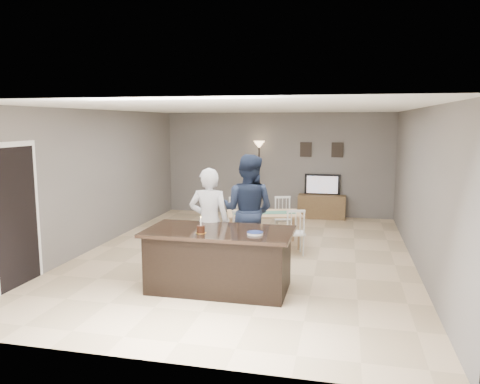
% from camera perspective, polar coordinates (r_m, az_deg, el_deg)
% --- Properties ---
extents(floor, '(8.00, 8.00, 0.00)m').
position_cam_1_polar(floor, '(8.77, 0.61, -7.75)').
color(floor, '#D9B78B').
rests_on(floor, ground).
extents(room_shell, '(8.00, 8.00, 8.00)m').
position_cam_1_polar(room_shell, '(8.46, 0.63, 3.22)').
color(room_shell, slate).
rests_on(room_shell, floor).
extents(kitchen_island, '(2.15, 1.10, 0.90)m').
position_cam_1_polar(kitchen_island, '(6.97, -2.55, -8.22)').
color(kitchen_island, black).
rests_on(kitchen_island, floor).
extents(tv_console, '(1.20, 0.40, 0.60)m').
position_cam_1_polar(tv_console, '(12.21, 9.92, -1.77)').
color(tv_console, brown).
rests_on(tv_console, floor).
extents(television, '(0.91, 0.12, 0.53)m').
position_cam_1_polar(television, '(12.19, 10.00, 0.89)').
color(television, black).
rests_on(television, tv_console).
extents(tv_screen_glow, '(0.78, 0.00, 0.78)m').
position_cam_1_polar(tv_screen_glow, '(12.11, 9.98, 0.88)').
color(tv_screen_glow, orange).
rests_on(tv_screen_glow, tv_console).
extents(picture_frames, '(1.10, 0.02, 0.38)m').
position_cam_1_polar(picture_frames, '(12.24, 9.91, 5.10)').
color(picture_frames, black).
rests_on(picture_frames, room_shell).
extents(doorway, '(0.00, 2.10, 2.65)m').
position_cam_1_polar(doorway, '(7.71, -25.63, -1.30)').
color(doorway, black).
rests_on(doorway, floor).
extents(woman, '(0.69, 0.50, 1.75)m').
position_cam_1_polar(woman, '(7.46, -3.77, -3.75)').
color(woman, silver).
rests_on(woman, floor).
extents(man, '(1.05, 0.88, 1.92)m').
position_cam_1_polar(man, '(8.00, 0.99, -2.27)').
color(man, '#182136').
rests_on(man, floor).
extents(birthday_cake, '(0.16, 0.16, 0.24)m').
position_cam_1_polar(birthday_cake, '(6.68, -4.80, -4.53)').
color(birthday_cake, gold).
rests_on(birthday_cake, kitchen_island).
extents(plate_stack, '(0.23, 0.23, 0.04)m').
position_cam_1_polar(plate_stack, '(6.58, 1.85, -5.05)').
color(plate_stack, white).
rests_on(plate_stack, kitchen_island).
extents(dining_table, '(1.77, 1.94, 0.88)m').
position_cam_1_polar(dining_table, '(9.32, 2.93, -3.25)').
color(dining_table, tan).
rests_on(dining_table, floor).
extents(floor_lamp, '(0.29, 0.29, 1.97)m').
position_cam_1_polar(floor_lamp, '(12.26, 2.33, 4.17)').
color(floor_lamp, black).
rests_on(floor_lamp, floor).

